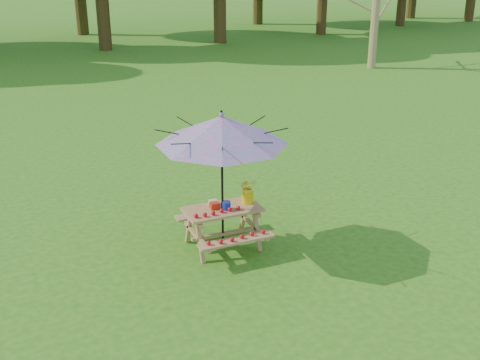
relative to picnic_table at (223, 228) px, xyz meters
name	(u,v)px	position (x,y,z in m)	size (l,w,h in m)	color
ground	(415,275)	(2.26, -1.98, -0.33)	(120.00, 120.00, 0.00)	#276613
picnic_table	(223,228)	(0.00, 0.00, 0.00)	(1.20, 1.32, 0.67)	#8E6240
patio_umbrella	(222,130)	(0.00, 0.00, 1.62)	(2.66, 2.66, 2.25)	black
produce_bins	(219,205)	(-0.04, 0.03, 0.40)	(0.30, 0.39, 0.13)	red
tomatoes_row	(218,212)	(-0.15, -0.18, 0.38)	(0.77, 0.13, 0.07)	red
flower_bucket	(248,190)	(0.45, 0.04, 0.56)	(0.27, 0.24, 0.41)	yellow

